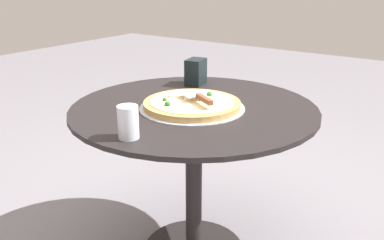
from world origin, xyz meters
The scene contains 5 objects.
patio_table centered at (0.00, 0.00, 0.54)m, with size 0.98×0.98×0.69m.
pizza_on_tray centered at (0.03, 0.01, 0.70)m, with size 0.41×0.41×0.05m.
pizza_server centered at (0.03, 0.04, 0.74)m, with size 0.15×0.21×0.02m.
drinking_cup centered at (0.40, 0.02, 0.74)m, with size 0.07×0.07×0.11m, color white.
napkin_dispenser centered at (-0.28, -0.18, 0.75)m, with size 0.10×0.07×0.12m, color black.
Camera 1 is at (1.30, 0.90, 1.20)m, focal length 39.25 mm.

